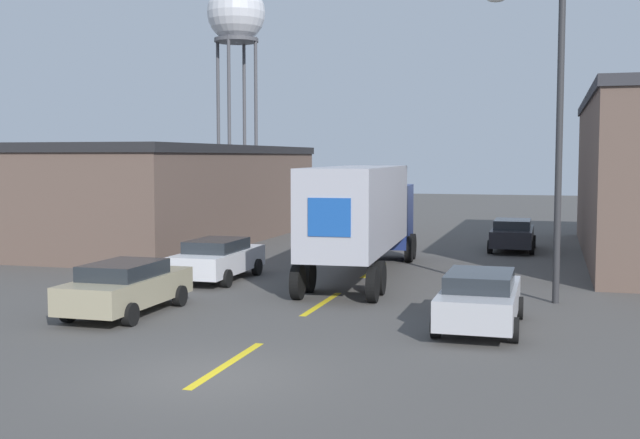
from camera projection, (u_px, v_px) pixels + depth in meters
name	position (u px, v px, depth m)	size (l,w,h in m)	color
ground_plane	(207.00, 377.00, 15.87)	(160.00, 160.00, 0.00)	#4C4947
road_centerline	(322.00, 304.00, 23.78)	(0.20, 18.38, 0.01)	yellow
warehouse_left	(144.00, 193.00, 41.81)	(12.30, 20.92, 4.93)	brown
semi_truck	(364.00, 211.00, 29.03)	(3.24, 12.39, 4.01)	navy
parked_car_right_near	(480.00, 298.00, 20.32)	(2.05, 4.64, 1.46)	#B2B2B7
parked_car_right_far	(513.00, 234.00, 37.19)	(2.05, 4.64, 1.46)	black
parked_car_left_far	(218.00, 258.00, 28.29)	(2.05, 4.64, 1.46)	silver
parked_car_left_near	(126.00, 286.00, 22.18)	(2.05, 4.64, 1.46)	tan
water_tower	(236.00, 18.00, 66.28)	(4.83, 4.83, 18.67)	#47474C
street_lamp	(552.00, 125.00, 23.54)	(2.26, 0.32, 9.28)	#2D2D30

